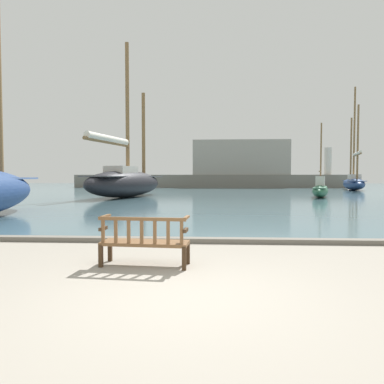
{
  "coord_description": "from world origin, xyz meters",
  "views": [
    {
      "loc": [
        0.38,
        -4.61,
        1.63
      ],
      "look_at": [
        -0.41,
        10.0,
        1.0
      ],
      "focal_mm": 32.0,
      "sensor_mm": 36.0,
      "label": 1
    }
  ],
  "objects_px": {
    "park_bench": "(145,241)",
    "sailboat_nearest_starboard": "(126,181)",
    "sailboat_nearest_port": "(320,189)",
    "sailboat_outer_starboard": "(354,181)",
    "sailboat_outer_port": "(127,184)"
  },
  "relations": [
    {
      "from": "park_bench",
      "to": "sailboat_nearest_starboard",
      "type": "height_order",
      "value": "sailboat_nearest_starboard"
    },
    {
      "from": "sailboat_nearest_port",
      "to": "sailboat_nearest_starboard",
      "type": "height_order",
      "value": "sailboat_nearest_starboard"
    },
    {
      "from": "park_bench",
      "to": "sailboat_outer_starboard",
      "type": "distance_m",
      "value": 41.09
    },
    {
      "from": "sailboat_nearest_port",
      "to": "sailboat_outer_port",
      "type": "xyz_separation_m",
      "value": [
        -18.26,
        12.48,
        0.16
      ]
    },
    {
      "from": "park_bench",
      "to": "sailboat_outer_port",
      "type": "xyz_separation_m",
      "value": [
        -8.53,
        33.37,
        0.38
      ]
    },
    {
      "from": "park_bench",
      "to": "sailboat_nearest_starboard",
      "type": "bearing_deg",
      "value": 104.93
    },
    {
      "from": "sailboat_outer_starboard",
      "to": "sailboat_nearest_port",
      "type": "bearing_deg",
      "value": -119.68
    },
    {
      "from": "park_bench",
      "to": "sailboat_outer_port",
      "type": "relative_size",
      "value": 0.18
    },
    {
      "from": "sailboat_nearest_port",
      "to": "sailboat_nearest_starboard",
      "type": "distance_m",
      "value": 15.16
    },
    {
      "from": "park_bench",
      "to": "sailboat_nearest_port",
      "type": "bearing_deg",
      "value": 65.01
    },
    {
      "from": "park_bench",
      "to": "sailboat_nearest_port",
      "type": "distance_m",
      "value": 23.05
    },
    {
      "from": "sailboat_outer_starboard",
      "to": "sailboat_outer_port",
      "type": "bearing_deg",
      "value": -173.25
    },
    {
      "from": "sailboat_nearest_port",
      "to": "sailboat_outer_starboard",
      "type": "xyz_separation_m",
      "value": [
        8.95,
        15.7,
        0.45
      ]
    },
    {
      "from": "sailboat_nearest_port",
      "to": "sailboat_outer_port",
      "type": "bearing_deg",
      "value": 145.66
    },
    {
      "from": "sailboat_nearest_starboard",
      "to": "sailboat_outer_port",
      "type": "distance_m",
      "value": 13.51
    }
  ]
}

